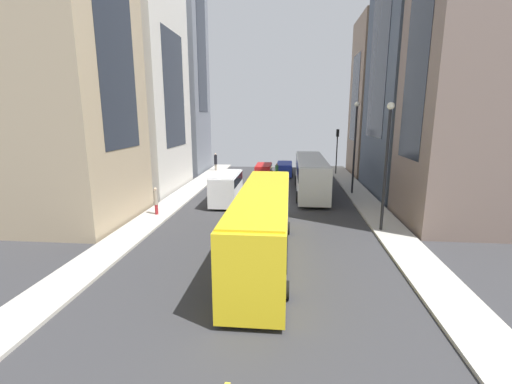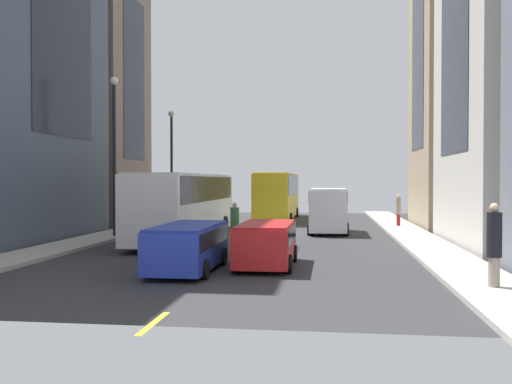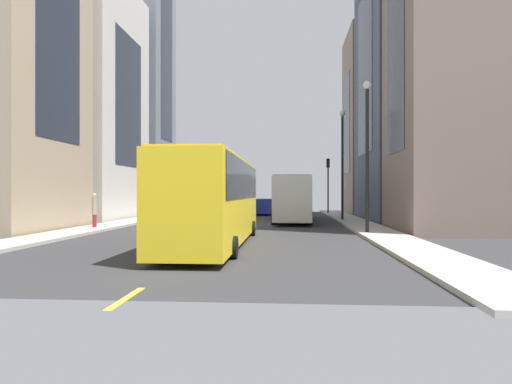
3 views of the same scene
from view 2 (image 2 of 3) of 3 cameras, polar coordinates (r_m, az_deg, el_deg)
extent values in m
plane|color=#333335|center=(32.77, 0.99, -4.15)|extent=(42.40, 42.40, 0.00)
cube|color=#B2ADA3|center=(34.61, -12.43, -3.77)|extent=(2.25, 44.00, 0.15)
cube|color=#B2ADA3|center=(32.85, 15.16, -4.05)|extent=(2.25, 44.00, 0.15)
cube|color=yellow|center=(12.37, -10.32, -12.91)|extent=(0.16, 2.00, 0.01)
cube|color=yellow|center=(22.43, -2.05, -6.57)|extent=(0.16, 2.00, 0.01)
cube|color=yellow|center=(32.77, 0.99, -4.14)|extent=(0.16, 2.00, 0.01)
cube|color=yellow|center=(43.19, 2.57, -2.88)|extent=(0.16, 2.00, 0.01)
cube|color=yellow|center=(53.64, 3.52, -2.10)|extent=(0.16, 2.00, 0.01)
cube|color=#7A665B|center=(40.72, -16.50, 10.78)|extent=(6.37, 7.35, 19.76)
cube|color=#1E232D|center=(40.72, -16.50, 10.78)|extent=(6.43, 4.04, 10.87)
cube|color=tan|center=(40.24, 20.77, 12.95)|extent=(6.56, 8.68, 22.62)
cube|color=#1E232D|center=(40.24, 20.77, 12.95)|extent=(6.63, 4.77, 12.44)
cube|color=silver|center=(28.92, -7.09, -1.33)|extent=(2.55, 12.53, 3.00)
cube|color=black|center=(28.90, -7.10, 0.35)|extent=(2.60, 11.53, 1.20)
cube|color=beige|center=(28.90, -7.10, 1.72)|extent=(2.45, 12.03, 0.08)
cylinder|color=black|center=(33.04, -7.37, -3.25)|extent=(0.46, 1.00, 1.00)
cylinder|color=black|center=(32.52, -3.36, -3.31)|extent=(0.46, 1.00, 1.00)
cylinder|color=black|center=(25.64, -11.83, -4.52)|extent=(0.46, 1.00, 1.00)
cylinder|color=black|center=(24.97, -6.72, -4.65)|extent=(0.46, 1.00, 1.00)
cube|color=yellow|center=(43.99, 2.24, -0.39)|extent=(2.45, 12.75, 3.30)
cube|color=black|center=(43.98, 2.24, 0.73)|extent=(2.50, 11.73, 1.48)
cube|color=gold|center=(43.98, 2.24, 1.81)|extent=(2.35, 12.24, 0.08)
cylinder|color=black|center=(48.10, 1.33, -2.02)|extent=(0.44, 0.76, 0.76)
cylinder|color=black|center=(47.91, 4.02, -2.04)|extent=(0.44, 0.76, 0.76)
cylinder|color=black|center=(40.26, 0.13, -2.63)|extent=(0.44, 0.76, 0.76)
cylinder|color=black|center=(40.03, 3.33, -2.65)|extent=(0.44, 0.76, 0.76)
cube|color=white|center=(32.82, 7.29, -1.79)|extent=(2.05, 5.00, 2.30)
cube|color=black|center=(32.79, 7.29, -0.48)|extent=(2.09, 4.60, 0.69)
cube|color=silver|center=(32.78, 7.29, 0.28)|extent=(1.97, 4.80, 0.08)
cylinder|color=black|center=(34.45, 5.72, -3.30)|extent=(0.37, 0.72, 0.72)
cylinder|color=black|center=(34.44, 8.86, -3.31)|extent=(0.37, 0.72, 0.72)
cylinder|color=black|center=(31.36, 5.55, -3.73)|extent=(0.37, 0.72, 0.72)
cylinder|color=black|center=(31.35, 9.00, -3.74)|extent=(0.37, 0.72, 0.72)
cube|color=red|center=(19.85, 1.04, -5.22)|extent=(1.80, 4.31, 1.28)
cube|color=black|center=(19.82, 1.05, -4.30)|extent=(1.84, 3.97, 0.54)
cube|color=#A91A1A|center=(19.78, 1.05, -3.26)|extent=(1.73, 4.14, 0.08)
cylinder|color=black|center=(21.33, -0.78, -6.14)|extent=(0.32, 0.62, 0.62)
cylinder|color=black|center=(21.16, 3.69, -6.20)|extent=(0.32, 0.62, 0.62)
cylinder|color=black|center=(18.71, -1.96, -7.16)|extent=(0.32, 0.62, 0.62)
cylinder|color=black|center=(18.51, 3.15, -7.25)|extent=(0.32, 0.62, 0.62)
cube|color=#2338AD|center=(18.96, -6.86, -5.49)|extent=(1.81, 4.76, 1.31)
cube|color=black|center=(18.93, -6.87, -4.51)|extent=(1.85, 4.38, 0.55)
cube|color=navy|center=(18.90, -6.87, -3.41)|extent=(1.74, 4.57, 0.08)
cylinder|color=black|center=(20.65, -8.09, -6.39)|extent=(0.33, 0.62, 0.62)
cylinder|color=black|center=(20.28, -3.52, -6.52)|extent=(0.33, 0.62, 0.62)
cylinder|color=black|center=(17.86, -10.66, -7.58)|extent=(0.33, 0.62, 0.62)
cylinder|color=black|center=(17.42, -5.39, -7.78)|extent=(0.33, 0.62, 0.62)
cylinder|color=#593372|center=(23.45, -2.15, -5.33)|extent=(0.27, 0.27, 0.74)
cylinder|color=#336B38|center=(23.36, -2.16, -3.00)|extent=(0.36, 0.36, 1.17)
sphere|color=tan|center=(23.32, -2.16, -1.31)|extent=(0.21, 0.21, 0.21)
cylinder|color=gray|center=(16.65, 22.88, -7.44)|extent=(0.30, 0.30, 0.80)
cylinder|color=black|center=(16.53, 22.91, -3.99)|extent=(0.40, 0.40, 1.21)
sphere|color=beige|center=(16.48, 22.93, -1.46)|extent=(0.25, 0.25, 0.25)
cylinder|color=maroon|center=(37.20, 14.17, -2.76)|extent=(0.23, 0.23, 0.74)
cylinder|color=gray|center=(37.15, 14.18, -1.38)|extent=(0.31, 0.31, 1.06)
sphere|color=beige|center=(37.13, 14.19, -0.40)|extent=(0.20, 0.20, 0.20)
cylinder|color=black|center=(30.29, -14.10, 3.12)|extent=(0.18, 0.18, 7.87)
sphere|color=silver|center=(30.72, -14.14, 10.82)|extent=(0.44, 0.44, 0.44)
cylinder|color=black|center=(40.43, -8.51, 2.33)|extent=(0.18, 0.18, 7.45)
sphere|color=silver|center=(40.70, -8.53, 7.83)|extent=(0.44, 0.44, 0.44)
camera|label=1|loc=(60.94, 2.51, 5.08)|focal=24.41mm
camera|label=3|loc=(62.92, 1.04, 0.37)|focal=31.53mm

